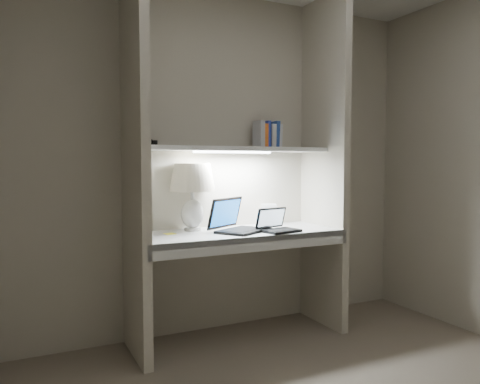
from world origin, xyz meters
TOP-DOWN VIEW (x-y plane):
  - back_wall at (0.00, 1.50)m, footprint 3.20×0.01m
  - alcove_panel_left at (-0.73, 1.23)m, footprint 0.06×0.55m
  - alcove_panel_right at (0.73, 1.23)m, footprint 0.06×0.55m
  - desk at (0.00, 1.23)m, footprint 1.40×0.55m
  - desk_apron at (0.00, 0.96)m, footprint 1.46×0.03m
  - shelf at (0.00, 1.32)m, footprint 1.40×0.36m
  - strip_light at (0.00, 1.32)m, footprint 0.60×0.04m
  - table_lamp at (-0.29, 1.39)m, footprint 0.33×0.33m
  - laptop_main at (-0.03, 1.22)m, footprint 0.45×0.44m
  - laptop_netbook at (0.23, 1.09)m, footprint 0.29×0.26m
  - speaker at (0.37, 1.45)m, footprint 0.14×0.12m
  - mouse at (0.19, 1.16)m, footprint 0.12×0.09m
  - cable_coil at (0.13, 1.34)m, footprint 0.11×0.11m
  - sticky_note at (-0.48, 1.31)m, footprint 0.08×0.08m
  - book_row at (0.32, 1.39)m, footprint 0.19×0.13m
  - shelf_box at (-0.64, 1.41)m, footprint 0.08×0.06m
  - shelf_gadget at (-0.62, 1.41)m, footprint 0.15×0.13m

SIDE VIEW (x-z plane):
  - desk_apron at x=0.00m, z-range 0.67..0.77m
  - desk at x=0.00m, z-range 0.73..0.77m
  - sticky_note at x=-0.48m, z-range 0.77..0.77m
  - cable_coil at x=0.13m, z-range 0.77..0.78m
  - mouse at x=0.19m, z-range 0.77..0.81m
  - laptop_netbook at x=0.23m, z-range 0.73..0.89m
  - laptop_main at x=-0.03m, z-range 0.71..0.94m
  - speaker at x=0.37m, z-range 0.77..0.93m
  - table_lamp at x=-0.29m, z-range 0.85..1.33m
  - back_wall at x=0.00m, z-range 0.00..2.50m
  - alcove_panel_left at x=-0.73m, z-range 0.00..2.50m
  - alcove_panel_right at x=0.73m, z-range 0.00..2.50m
  - strip_light at x=0.00m, z-range 1.32..1.34m
  - shelf at x=0.00m, z-range 1.34..1.36m
  - shelf_gadget at x=-0.62m, z-range 1.37..1.42m
  - shelf_box at x=-0.64m, z-range 1.36..1.50m
  - book_row at x=0.32m, z-range 1.36..1.56m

